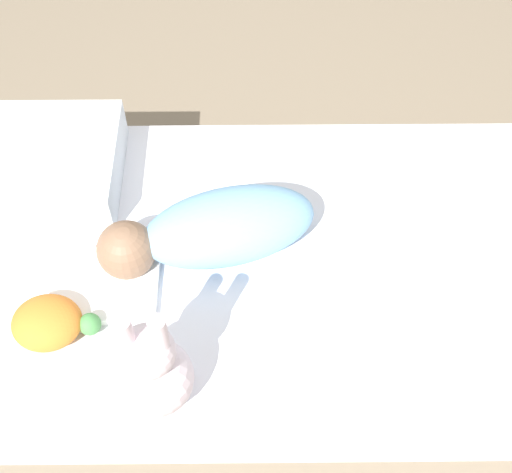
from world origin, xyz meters
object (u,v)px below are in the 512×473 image
(swaddled_baby, at_px, (212,230))
(pillow, at_px, (42,165))
(turtle_plush, at_px, (50,323))
(bunny_plush, at_px, (152,370))

(swaddled_baby, xyz_separation_m, pillow, (-0.41, 0.20, -0.01))
(swaddled_baby, height_order, pillow, swaddled_baby)
(pillow, height_order, turtle_plush, pillow)
(bunny_plush, bearing_deg, pillow, 119.16)
(turtle_plush, bearing_deg, swaddled_baby, 32.33)
(swaddled_baby, distance_m, bunny_plush, 0.36)
(swaddled_baby, bearing_deg, turtle_plush, 18.13)
(swaddled_baby, relative_size, turtle_plush, 2.71)
(swaddled_baby, distance_m, turtle_plush, 0.39)
(swaddled_baby, relative_size, pillow, 1.37)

